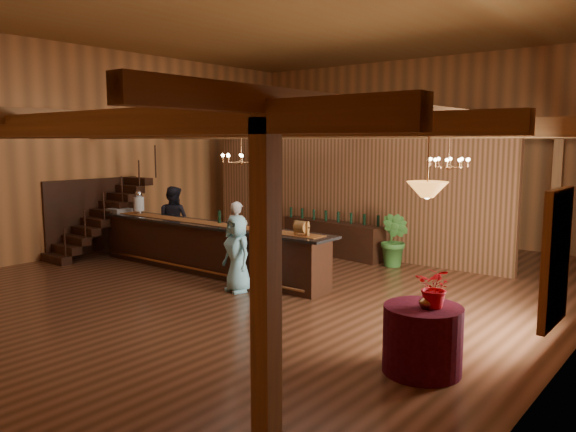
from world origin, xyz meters
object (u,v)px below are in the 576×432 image
Objects in this scene: chandelier_right at (449,162)px; staff_second at (173,221)px; round_table at (422,339)px; pendant_lamp at (427,189)px; tasting_bar at (205,247)px; raffle_drum at (302,227)px; backbar_shelf at (332,238)px; beverage_dispenser at (139,203)px; guest at (237,254)px; floor_plant at (395,240)px; bartender at (237,235)px; chandelier_left at (241,158)px.

chandelier_right reaches higher than staff_second.
pendant_lamp is at bearing 0.00° from round_table.
tasting_bar is at bearing 161.37° from round_table.
staff_second is (-4.85, 0.82, -0.40)m from raffle_drum.
backbar_shelf is at bearing 132.98° from round_table.
pendant_lamp is at bearing -13.91° from beverage_dispenser.
chandelier_right is at bearing 109.36° from round_table.
chandelier_right is at bearing 174.10° from staff_second.
round_table is 0.66× the size of guest.
floor_plant is (-3.23, 5.34, 0.22)m from round_table.
guest is at bearing 163.42° from pendant_lamp.
floor_plant is at bearing 44.79° from tasting_bar.
raffle_drum is 4.94m from staff_second.
round_table is at bearing -38.43° from backbar_shelf.
guest is (3.80, -1.55, -0.15)m from staff_second.
chandelier_right is at bearing 51.65° from guest.
guest reaches higher than backbar_shelf.
chandelier_right is at bearing 13.41° from beverage_dispenser.
backbar_shelf is 7.71m from round_table.
bartender is 0.88× the size of staff_second.
round_table is 0.64× the size of bartender.
backbar_shelf is 1.73× the size of staff_second.
bartender is (-6.04, 2.84, 0.36)m from round_table.
chandelier_right is (7.50, 1.79, 1.16)m from beverage_dispenser.
pendant_lamp is 6.87m from bartender.
tasting_bar is 3.67m from backbar_shelf.
raffle_drum reaches higher than backbar_shelf.
chandelier_right is 0.50× the size of bartender.
backbar_shelf is (-1.66, 3.53, -0.88)m from raffle_drum.
beverage_dispenser is 3.00m from bartender.
tasting_bar is at bearing -99.66° from backbar_shelf.
chandelier_right is 4.55m from guest.
pendant_lamp is (5.26, -5.64, 1.96)m from backbar_shelf.
tasting_bar is at bearing -159.83° from chandelier_right.
tasting_bar is 4.45× the size of guest.
chandelier_left is 3.88m from staff_second.
staff_second is (-7.04, -1.06, -1.68)m from chandelier_right.
tasting_bar is 2.21m from staff_second.
chandelier_left reaches higher than staff_second.
backbar_shelf is 4.71m from chandelier_right.
guest is at bearing -145.33° from raffle_drum.
raffle_drum is at bearing -56.13° from backbar_shelf.
guest is (1.39, -1.45, -0.03)m from bartender.
tasting_bar is 2.91m from raffle_drum.
chandelier_left is at bearing -6.73° from tasting_bar.
round_table is 4.75m from chandelier_right.
chandelier_left reaches higher than backbar_shelf.
tasting_bar is at bearing 179.13° from raffle_drum.
beverage_dispenser is 1.00m from staff_second.
staff_second is at bearing 57.65° from beverage_dispenser.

